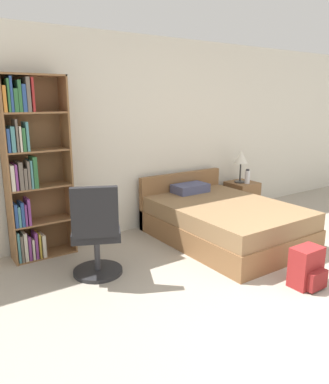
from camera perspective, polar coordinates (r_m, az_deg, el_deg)
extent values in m
cube|color=silver|center=(5.29, -1.59, 8.68)|extent=(9.00, 0.06, 2.60)
cube|color=brown|center=(4.33, -23.04, 2.70)|extent=(0.02, 0.29, 2.04)
cube|color=brown|center=(4.51, -14.56, 3.77)|extent=(0.02, 0.29, 2.04)
cube|color=brown|center=(4.54, -19.22, 3.51)|extent=(0.70, 0.01, 2.04)
cube|color=brown|center=(4.69, -17.75, -8.98)|extent=(0.66, 0.28, 0.02)
cube|color=teal|center=(4.53, -21.55, -7.66)|extent=(0.03, 0.21, 0.34)
cube|color=#665B51|center=(4.53, -21.07, -7.90)|extent=(0.03, 0.18, 0.30)
cube|color=beige|center=(4.53, -20.60, -7.66)|extent=(0.04, 0.19, 0.33)
cube|color=#7A387F|center=(4.57, -20.13, -7.75)|extent=(0.03, 0.23, 0.28)
cube|color=beige|center=(4.58, -19.60, -7.97)|extent=(0.03, 0.21, 0.24)
cube|color=#7A387F|center=(4.55, -19.13, -7.55)|extent=(0.03, 0.17, 0.31)
cube|color=gold|center=(4.58, -18.70, -7.54)|extent=(0.02, 0.20, 0.29)
cube|color=beige|center=(4.59, -18.13, -7.60)|extent=(0.04, 0.19, 0.26)
cube|color=brown|center=(4.55, -18.13, -4.23)|extent=(0.66, 0.28, 0.02)
cube|color=navy|center=(4.41, -21.92, -3.22)|extent=(0.03, 0.21, 0.26)
cube|color=teal|center=(4.42, -21.48, -3.34)|extent=(0.03, 0.21, 0.23)
cube|color=navy|center=(4.41, -21.02, -3.06)|extent=(0.03, 0.19, 0.27)
cube|color=#7A387F|center=(4.42, -20.58, -3.19)|extent=(0.02, 0.18, 0.24)
cube|color=#7A387F|center=(4.43, -20.16, -2.72)|extent=(0.03, 0.19, 0.30)
cube|color=brown|center=(4.45, -18.53, 0.79)|extent=(0.66, 0.28, 0.02)
cube|color=beige|center=(4.30, -22.34, 2.06)|extent=(0.04, 0.18, 0.27)
cube|color=#7A387F|center=(4.33, -21.91, 2.21)|extent=(0.02, 0.23, 0.28)
cube|color=#665B51|center=(4.34, -21.31, 2.42)|extent=(0.04, 0.23, 0.30)
cube|color=#665B51|center=(4.35, -20.69, 2.02)|extent=(0.03, 0.22, 0.23)
cube|color=#665B51|center=(4.33, -20.18, 2.51)|extent=(0.03, 0.16, 0.30)
cube|color=teal|center=(4.36, -19.89, 2.65)|extent=(0.02, 0.22, 0.31)
cube|color=#2D6638|center=(4.35, -19.32, 2.90)|extent=(0.04, 0.18, 0.34)
cube|color=brown|center=(4.38, -18.94, 6.01)|extent=(0.66, 0.28, 0.02)
cube|color=navy|center=(4.27, -22.95, 7.28)|extent=(0.03, 0.23, 0.25)
cube|color=teal|center=(4.27, -22.36, 7.49)|extent=(0.04, 0.22, 0.27)
cube|color=#665B51|center=(4.26, -21.78, 8.01)|extent=(0.02, 0.18, 0.34)
cube|color=beige|center=(4.27, -21.32, 7.57)|extent=(0.02, 0.19, 0.26)
cube|color=#2D6638|center=(4.30, -20.93, 7.53)|extent=(0.03, 0.23, 0.25)
cube|color=teal|center=(4.29, -20.41, 7.96)|extent=(0.03, 0.20, 0.31)
cube|color=brown|center=(4.34, -19.37, 11.35)|extent=(0.66, 0.28, 0.02)
cube|color=orange|center=(4.22, -23.40, 12.88)|extent=(0.03, 0.18, 0.26)
cube|color=#2D6638|center=(4.25, -22.92, 13.39)|extent=(0.02, 0.21, 0.33)
cube|color=navy|center=(4.26, -22.58, 13.58)|extent=(0.03, 0.22, 0.36)
cube|color=#2D6638|center=(4.27, -21.97, 12.82)|extent=(0.04, 0.21, 0.24)
cube|color=#2D6638|center=(4.28, -21.50, 13.44)|extent=(0.03, 0.23, 0.32)
cube|color=navy|center=(4.29, -20.89, 13.21)|extent=(0.04, 0.22, 0.28)
cube|color=#665B51|center=(4.30, -20.36, 13.74)|extent=(0.04, 0.23, 0.35)
cube|color=maroon|center=(4.31, -19.75, 13.77)|extent=(0.02, 0.22, 0.35)
cube|color=brown|center=(4.35, -19.79, 16.46)|extent=(0.70, 0.29, 0.02)
cube|color=brown|center=(4.92, 9.14, -5.74)|extent=(1.40, 1.95, 0.28)
cube|color=olive|center=(4.84, 9.25, -2.98)|extent=(1.37, 1.91, 0.21)
cube|color=brown|center=(5.53, 2.57, -0.85)|extent=(1.40, 0.08, 0.75)
cube|color=#4C5175|center=(5.33, 3.95, 0.58)|extent=(0.50, 0.30, 0.12)
cylinder|color=#232326|center=(4.10, -10.09, -11.78)|extent=(0.51, 0.51, 0.04)
cylinder|color=#333338|center=(4.01, -10.22, -9.13)|extent=(0.06, 0.06, 0.37)
cube|color=black|center=(3.93, -10.37, -5.96)|extent=(0.64, 0.64, 0.10)
cube|color=black|center=(3.57, -10.59, -3.04)|extent=(0.43, 0.26, 0.49)
cube|color=brown|center=(6.14, 11.66, -0.81)|extent=(0.42, 0.43, 0.50)
sphere|color=tan|center=(5.97, 13.25, -0.32)|extent=(0.02, 0.02, 0.02)
cylinder|color=#333333|center=(6.05, 11.40, 1.54)|extent=(0.17, 0.17, 0.02)
cylinder|color=#333333|center=(6.02, 11.47, 2.98)|extent=(0.02, 0.02, 0.29)
cone|color=silver|center=(5.98, 11.58, 5.25)|extent=(0.21, 0.21, 0.19)
cylinder|color=silver|center=(5.99, 12.50, 2.24)|extent=(0.08, 0.08, 0.20)
cylinder|color=#2D2D33|center=(5.97, 12.56, 3.31)|extent=(0.05, 0.05, 0.02)
cube|color=maroon|center=(3.96, 20.74, -10.59)|extent=(0.31, 0.20, 0.40)
cube|color=maroon|center=(3.93, 22.26, -12.36)|extent=(0.24, 0.07, 0.18)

